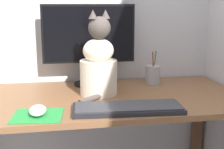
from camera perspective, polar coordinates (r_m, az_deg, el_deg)
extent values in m
cube|color=brown|center=(1.49, -1.81, -4.45)|extent=(1.34, 0.65, 0.02)
cube|color=brown|center=(2.05, 15.16, -10.62)|extent=(0.05, 0.05, 0.69)
cylinder|color=black|center=(1.70, -4.12, -1.68)|extent=(0.17, 0.17, 0.01)
cylinder|color=black|center=(1.69, -4.15, 0.34)|extent=(0.04, 0.04, 0.11)
cube|color=black|center=(1.66, -4.27, 7.44)|extent=(0.49, 0.02, 0.31)
cube|color=black|center=(1.65, -4.24, 7.41)|extent=(0.46, 0.00, 0.28)
cube|color=black|center=(1.29, 2.89, -6.26)|extent=(0.46, 0.19, 0.02)
cube|color=#333338|center=(1.28, 2.90, -5.76)|extent=(0.44, 0.17, 0.01)
cube|color=#238438|center=(1.26, -13.44, -7.32)|extent=(0.21, 0.19, 0.00)
ellipsoid|color=white|center=(1.26, -13.44, -6.39)|extent=(0.07, 0.11, 0.03)
cylinder|color=beige|center=(1.50, -2.46, -0.54)|extent=(0.23, 0.23, 0.17)
ellipsoid|color=beige|center=(1.48, -2.51, 4.41)|extent=(0.19, 0.17, 0.11)
sphere|color=#4C423D|center=(1.45, -2.32, 8.53)|extent=(0.13, 0.13, 0.10)
cone|color=#4C423D|center=(1.44, -3.51, 10.93)|extent=(0.05, 0.05, 0.04)
cone|color=#4C423D|center=(1.46, -1.19, 10.99)|extent=(0.05, 0.05, 0.04)
cylinder|color=#4C423D|center=(1.43, -2.64, -4.10)|extent=(0.19, 0.17, 0.03)
cylinder|color=#99999E|center=(1.72, 7.48, -0.06)|extent=(0.08, 0.08, 0.10)
cylinder|color=red|center=(1.69, 7.53, 1.80)|extent=(0.01, 0.01, 0.14)
cylinder|color=green|center=(1.73, 7.80, 2.02)|extent=(0.02, 0.02, 0.14)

